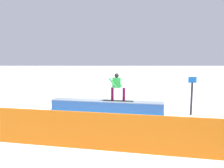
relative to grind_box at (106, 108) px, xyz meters
name	(u,v)px	position (x,y,z in m)	size (l,w,h in m)	color
ground_plane	(106,114)	(0.00, 0.00, -0.31)	(120.00, 120.00, 0.00)	white
grind_box	(106,108)	(0.00, 0.00, 0.00)	(5.73, 1.64, 0.68)	blue
snowboarder	(117,86)	(-0.55, 0.10, 1.13)	(1.56, 0.56, 1.40)	black
safety_fence	(102,132)	(0.00, 4.25, 0.28)	(10.24, 0.06, 1.19)	orange
trail_marker	(192,95)	(-4.23, 0.26, 0.72)	(0.40, 0.10, 1.92)	#262628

